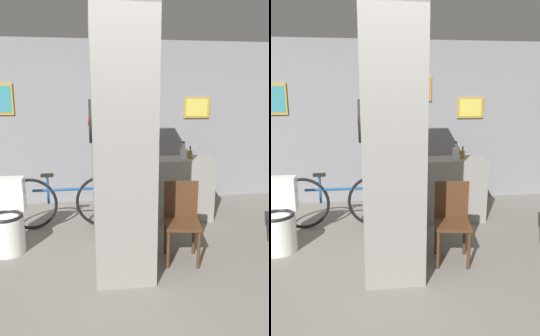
# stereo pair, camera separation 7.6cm
# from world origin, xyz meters

# --- Properties ---
(ground_plane) EXTENTS (14.00, 14.00, 0.00)m
(ground_plane) POSITION_xyz_m (0.00, 0.00, 0.00)
(ground_plane) COLOR slate
(wall_back) EXTENTS (8.00, 0.09, 2.60)m
(wall_back) POSITION_xyz_m (0.00, 2.63, 1.30)
(wall_back) COLOR gray
(wall_back) RESTS_ON ground_plane
(pillar_center) EXTENTS (0.60, 1.05, 2.60)m
(pillar_center) POSITION_xyz_m (0.02, 0.53, 1.30)
(pillar_center) COLOR gray
(pillar_center) RESTS_ON ground_plane
(counter_shelf) EXTENTS (1.34, 0.44, 0.90)m
(counter_shelf) POSITION_xyz_m (0.76, 1.65, 0.45)
(counter_shelf) COLOR gray
(counter_shelf) RESTS_ON ground_plane
(toilet) EXTENTS (0.38, 0.54, 0.82)m
(toilet) POSITION_xyz_m (-1.25, 0.99, 0.34)
(toilet) COLOR white
(toilet) RESTS_ON ground_plane
(chair_near_pillar) EXTENTS (0.42, 0.42, 0.86)m
(chair_near_pillar) POSITION_xyz_m (0.68, 0.51, 0.48)
(chair_near_pillar) COLOR #4C2D19
(chair_near_pillar) RESTS_ON ground_plane
(bicycle) EXTENTS (1.66, 0.42, 0.76)m
(bicycle) POSITION_xyz_m (-0.61, 1.54, 0.37)
(bicycle) COLOR black
(bicycle) RESTS_ON ground_plane
(bottle_tall) EXTENTS (0.09, 0.09, 0.26)m
(bottle_tall) POSITION_xyz_m (1.00, 1.57, 0.99)
(bottle_tall) COLOR silver
(bottle_tall) RESTS_ON counter_shelf
(bottle_short) EXTENTS (0.06, 0.06, 0.17)m
(bottle_short) POSITION_xyz_m (1.11, 1.63, 0.96)
(bottle_short) COLOR olive
(bottle_short) RESTS_ON counter_shelf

